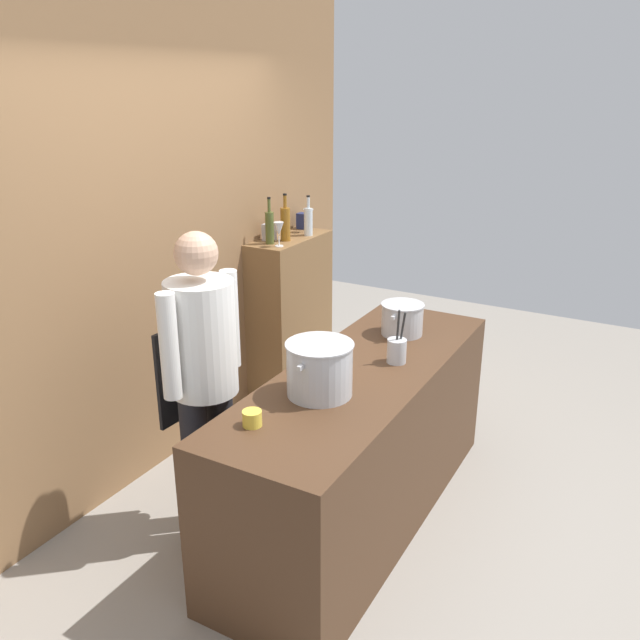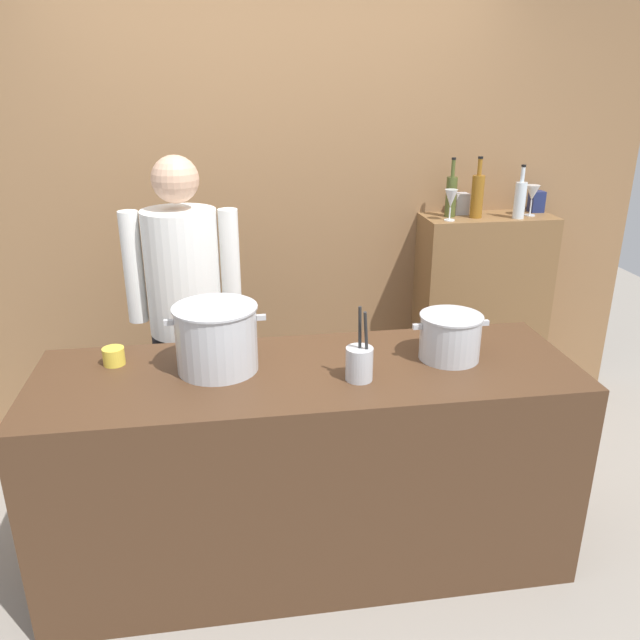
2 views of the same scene
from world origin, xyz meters
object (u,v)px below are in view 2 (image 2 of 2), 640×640
Objects in this scene: chef at (186,305)px; utensil_crock at (359,363)px; stockpot_small at (450,337)px; butter_jar at (114,356)px; stockpot_large at (217,338)px; wine_bottle_clear at (520,199)px; wine_glass_tall at (451,200)px; spice_tin_silver at (461,204)px; spice_tin_navy at (536,202)px; wine_bottle_amber at (477,195)px; wine_bottle_olive at (451,195)px; wine_glass_short at (532,194)px.

chef is 1.02m from utensil_crock.
stockpot_small is 1.35m from butter_jar.
stockpot_large is 1.30× the size of wine_bottle_clear.
spice_tin_silver is (0.12, 0.16, -0.06)m from wine_glass_tall.
stockpot_small is 1.59m from spice_tin_navy.
stockpot_small is 0.93× the size of wine_bottle_amber.
spice_tin_navy reaches higher than spice_tin_silver.
spice_tin_silver is (0.89, 1.39, 0.31)m from utensil_crock.
butter_jar is 2.35m from wine_bottle_clear.
utensil_crock is 3.44× the size of butter_jar.
chef is 9.64× the size of wine_glass_tall.
wine_bottle_amber reaches higher than stockpot_large.
wine_bottle_olive reaches higher than wine_bottle_clear.
butter_jar is 0.71× the size of spice_tin_navy.
chef is at bearing 131.66° from utensil_crock.
wine_bottle_amber is 1.94× the size of wine_glass_short.
wine_bottle_olive is (1.48, 0.57, 0.38)m from chef.
wine_glass_short is (0.10, 0.06, 0.02)m from wine_bottle_clear.
wine_bottle_amber is at bearing 27.93° from butter_jar.
wine_bottle_clear is at bearing 54.65° from stockpot_small.
butter_jar is at bearing -149.12° from wine_bottle_olive.
stockpot_small is at bearing -108.75° from wine_bottle_olive.
stockpot_large is at bearing 177.62° from stockpot_small.
chef is at bearing -165.97° from wine_bottle_clear.
chef is 5.58× the size of utensil_crock.
stockpot_large is at bearing -14.59° from butter_jar.
wine_glass_short is at bearing -0.07° from wine_bottle_amber.
spice_tin_navy is (0.95, 1.24, 0.29)m from stockpot_small.
utensil_crock is at bearing -16.70° from butter_jar.
butter_jar is 2.57m from spice_tin_navy.
wine_bottle_olive is at bearing 58.69° from utensil_crock.
stockpot_small is at bearing -2.38° from stockpot_large.
spice_tin_navy is at bearing -0.91° from spice_tin_silver.
butter_jar is 0.49× the size of wine_glass_short.
butter_jar is at bearing 165.41° from stockpot_large.
wine_bottle_olive is at bearing 30.88° from butter_jar.
chef reaches higher than wine_glass_short.
utensil_crock is at bearing -161.31° from stockpot_small.
butter_jar is 0.50× the size of wine_glass_tall.
stockpot_large is 1.70m from wine_glass_tall.
butter_jar is at bearing -154.44° from spice_tin_navy.
wine_bottle_clear is 0.40m from wine_glass_tall.
spice_tin_navy reaches higher than utensil_crock.
spice_tin_silver is (1.57, 0.63, 0.32)m from chef.
wine_glass_short is at bearing 45.17° from utensil_crock.
wine_bottle_olive is (0.81, 1.33, 0.38)m from utensil_crock.
spice_tin_navy is (1.89, 1.20, 0.25)m from stockpot_large.
chef is 5.01× the size of wine_bottle_olive.
wine_glass_short is at bearing 24.28° from butter_jar.
stockpot_small is at bearing -127.48° from spice_tin_navy.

